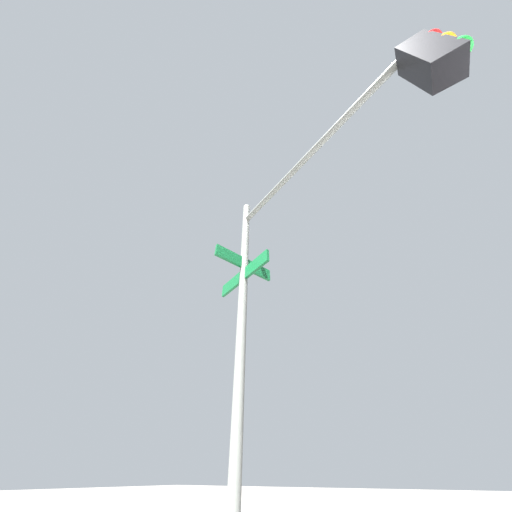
% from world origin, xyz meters
% --- Properties ---
extents(traffic_signal_near, '(1.67, 3.53, 5.28)m').
position_xyz_m(traffic_signal_near, '(-6.49, -6.07, 3.73)').
color(traffic_signal_near, slate).
rests_on(traffic_signal_near, ground_plane).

